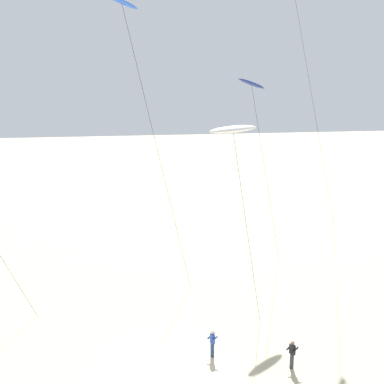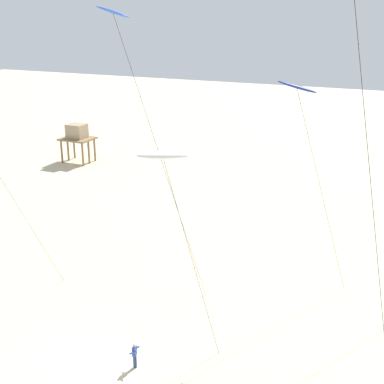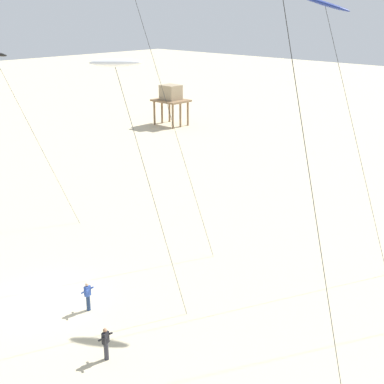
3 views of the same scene
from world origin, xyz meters
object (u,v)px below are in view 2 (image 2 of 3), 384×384
kite_white (163,156)px  stilt_house (77,135)px  kite_blue (116,22)px  kite_navy (298,90)px  kite_flyer_nearest (135,355)px

kite_white → stilt_house: size_ratio=2.44×
kite_blue → kite_navy: bearing=30.4°
kite_blue → kite_flyer_nearest: bearing=-56.0°
kite_flyer_nearest → kite_white: bearing=45.5°
kite_white → stilt_house: kite_white is taller
kite_navy → stilt_house: kite_navy is taller
kite_navy → kite_flyer_nearest: 19.89m
kite_blue → kite_navy: 12.52m
kite_blue → stilt_house: size_ratio=3.79×
kite_blue → kite_white: 9.96m
kite_flyer_nearest → stilt_house: stilt_house is taller
kite_white → kite_navy: bearing=66.9°
kite_navy → stilt_house: size_ratio=2.94×
kite_blue → stilt_house: (-26.38, 29.98, -15.83)m
kite_navy → stilt_house: bearing=146.7°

